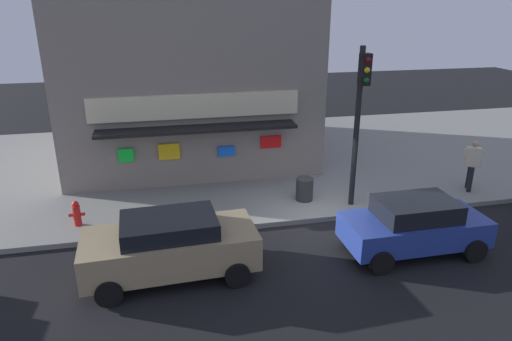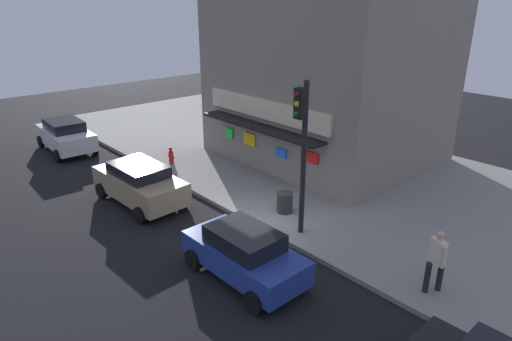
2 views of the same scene
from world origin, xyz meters
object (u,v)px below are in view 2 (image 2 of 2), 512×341
object	(u,v)px
traffic_light	(302,140)
parked_car_blue	(244,253)
fire_hydrant	(171,156)
parked_car_tan	(140,183)
trash_can	(285,202)
pedestrian	(437,258)
parked_car_white	(66,135)

from	to	relation	value
traffic_light	parked_car_blue	size ratio (longest dim) A/B	1.33
fire_hydrant	parked_car_tan	world-z (taller)	parked_car_tan
fire_hydrant	trash_can	distance (m)	7.36
traffic_light	pedestrian	world-z (taller)	traffic_light
traffic_light	trash_can	bearing A→B (deg)	151.81
trash_can	parked_car_blue	xyz separation A→B (m)	(1.98, -3.66, 0.25)
trash_can	parked_car_white	xyz separation A→B (m)	(-13.14, -3.24, 0.30)
fire_hydrant	pedestrian	bearing A→B (deg)	-0.14
traffic_light	pedestrian	size ratio (longest dim) A/B	2.82
fire_hydrant	parked_car_white	world-z (taller)	parked_car_white
traffic_light	parked_car_tan	xyz separation A→B (m)	(-6.09, -2.68, -2.64)
traffic_light	fire_hydrant	bearing A→B (deg)	177.39
traffic_light	trash_can	size ratio (longest dim) A/B	6.61
fire_hydrant	parked_car_tan	distance (m)	4.10
parked_car_white	pedestrian	bearing A→B (deg)	8.40
pedestrian	parked_car_tan	size ratio (longest dim) A/B	0.42
pedestrian	parked_car_white	world-z (taller)	pedestrian
traffic_light	trash_can	world-z (taller)	traffic_light
traffic_light	parked_car_white	bearing A→B (deg)	-170.38
parked_car_tan	parked_car_blue	xyz separation A→B (m)	(6.64, -0.22, -0.05)
parked_car_white	parked_car_tan	distance (m)	8.48
traffic_light	fire_hydrant	world-z (taller)	traffic_light
traffic_light	pedestrian	bearing A→B (deg)	4.53
pedestrian	parked_car_tan	distance (m)	11.17
parked_car_white	parked_car_tan	xyz separation A→B (m)	(8.48, -0.21, -0.01)
fire_hydrant	trash_can	world-z (taller)	fire_hydrant
trash_can	pedestrian	bearing A→B (deg)	-3.78
traffic_light	fire_hydrant	size ratio (longest dim) A/B	6.48
traffic_light	parked_car_blue	bearing A→B (deg)	-79.28
trash_can	parked_car_blue	size ratio (longest dim) A/B	0.20
pedestrian	parked_car_blue	distance (m)	5.26
trash_can	fire_hydrant	bearing A→B (deg)	-177.13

